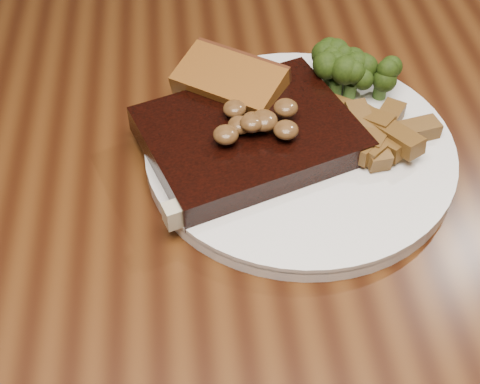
{
  "coord_description": "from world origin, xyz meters",
  "views": [
    {
      "loc": [
        -0.04,
        -0.39,
        1.18
      ],
      "look_at": [
        -0.01,
        -0.02,
        0.78
      ],
      "focal_mm": 50.0,
      "sensor_mm": 36.0,
      "label": 1
    }
  ],
  "objects_px": {
    "steak": "(249,136)",
    "potato_wedges": "(365,146)",
    "dining_table": "(247,263)",
    "chair_far": "(117,35)",
    "garlic_bread": "(230,98)",
    "plate": "(300,152)"
  },
  "relations": [
    {
      "from": "chair_far",
      "to": "steak",
      "type": "distance_m",
      "value": 0.75
    },
    {
      "from": "plate",
      "to": "dining_table",
      "type": "bearing_deg",
      "value": -138.37
    },
    {
      "from": "chair_far",
      "to": "garlic_bread",
      "type": "distance_m",
      "value": 0.69
    },
    {
      "from": "chair_far",
      "to": "potato_wedges",
      "type": "xyz_separation_m",
      "value": [
        0.28,
        -0.68,
        0.32
      ]
    },
    {
      "from": "steak",
      "to": "garlic_bread",
      "type": "distance_m",
      "value": 0.06
    },
    {
      "from": "dining_table",
      "to": "steak",
      "type": "height_order",
      "value": "steak"
    },
    {
      "from": "chair_far",
      "to": "plate",
      "type": "height_order",
      "value": "chair_far"
    },
    {
      "from": "steak",
      "to": "garlic_bread",
      "type": "xyz_separation_m",
      "value": [
        -0.01,
        0.06,
        -0.0
      ]
    },
    {
      "from": "steak",
      "to": "potato_wedges",
      "type": "xyz_separation_m",
      "value": [
        0.1,
        -0.02,
        -0.0
      ]
    },
    {
      "from": "chair_far",
      "to": "steak",
      "type": "relative_size",
      "value": 4.64
    },
    {
      "from": "chair_far",
      "to": "dining_table",
      "type": "bearing_deg",
      "value": 107.42
    },
    {
      "from": "chair_far",
      "to": "garlic_bread",
      "type": "relative_size",
      "value": 8.53
    },
    {
      "from": "dining_table",
      "to": "steak",
      "type": "xyz_separation_m",
      "value": [
        0.01,
        0.05,
        0.12
      ]
    },
    {
      "from": "potato_wedges",
      "to": "dining_table",
      "type": "bearing_deg",
      "value": -164.22
    },
    {
      "from": "dining_table",
      "to": "potato_wedges",
      "type": "xyz_separation_m",
      "value": [
        0.11,
        0.03,
        0.12
      ]
    },
    {
      "from": "steak",
      "to": "potato_wedges",
      "type": "bearing_deg",
      "value": -31.72
    },
    {
      "from": "dining_table",
      "to": "chair_far",
      "type": "relative_size",
      "value": 1.91
    },
    {
      "from": "dining_table",
      "to": "steak",
      "type": "distance_m",
      "value": 0.13
    },
    {
      "from": "potato_wedges",
      "to": "chair_far",
      "type": "bearing_deg",
      "value": 112.31
    },
    {
      "from": "garlic_bread",
      "to": "potato_wedges",
      "type": "height_order",
      "value": "potato_wedges"
    },
    {
      "from": "plate",
      "to": "steak",
      "type": "xyz_separation_m",
      "value": [
        -0.05,
        0.01,
        0.02
      ]
    },
    {
      "from": "plate",
      "to": "steak",
      "type": "bearing_deg",
      "value": 173.09
    }
  ]
}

